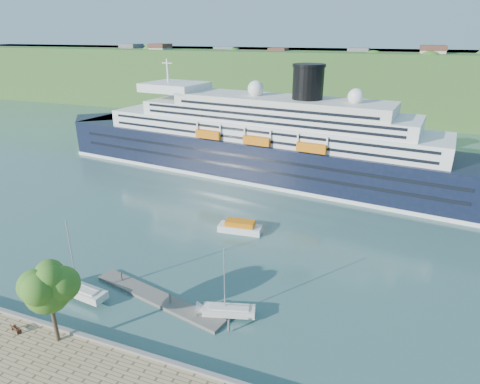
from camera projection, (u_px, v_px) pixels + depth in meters
name	position (u px, v px, depth m)	size (l,w,h in m)	color
ground	(105.00, 349.00, 41.59)	(400.00, 400.00, 0.00)	#325A56
far_hillside	(331.00, 81.00, 163.14)	(400.00, 50.00, 24.00)	#316026
quay_coping	(102.00, 341.00, 40.99)	(220.00, 0.50, 0.30)	slate
cruise_ship	(255.00, 120.00, 88.87)	(110.88, 16.15, 24.90)	black
park_bench	(16.00, 328.00, 42.39)	(1.40, 0.58, 0.90)	#4F2A16
promenade_tree	(50.00, 300.00, 39.57)	(5.96, 5.96, 9.87)	#2E651A
floating_pontoon	(158.00, 298.00, 49.19)	(19.19, 2.35, 0.43)	#67625B
sailboat_white_near	(76.00, 263.00, 47.71)	(7.83, 2.18, 10.12)	silver
sailboat_white_far	(229.00, 285.00, 44.69)	(6.65, 1.85, 8.59)	silver
tender_launch	(240.00, 226.00, 65.69)	(7.19, 2.46, 1.99)	orange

